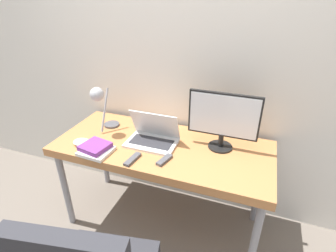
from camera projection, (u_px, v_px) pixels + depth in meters
wall_back at (181, 56)px, 1.96m from camera, size 8.00×0.05×2.60m
desk at (162, 153)px, 1.92m from camera, size 1.55×0.67×0.75m
laptop at (153, 137)px, 1.89m from camera, size 0.36×0.24×0.23m
monitor at (223, 118)px, 1.75m from camera, size 0.48×0.17×0.41m
desk_lamp at (100, 101)px, 1.93m from camera, size 0.12×0.26×0.37m
book_stack at (96, 149)px, 1.79m from camera, size 0.22×0.21×0.06m
tv_remote at (133, 159)px, 1.71m from camera, size 0.06×0.16×0.02m
media_remote at (164, 160)px, 1.70m from camera, size 0.07×0.14×0.02m
game_controller at (82, 142)px, 1.88m from camera, size 0.14×0.10×0.04m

